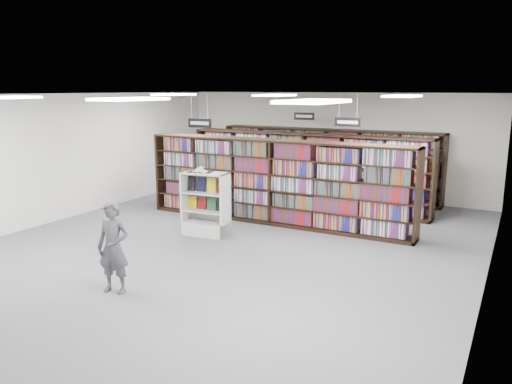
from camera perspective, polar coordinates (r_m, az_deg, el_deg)
The scene contains 20 objects.
floor at distance 10.90m, azimuth -2.63°, elevation -5.99°, with size 12.00×12.00×0.00m, color #4E4E53.
ceiling at distance 10.38m, azimuth -2.80°, elevation 11.08°, with size 10.00×12.00×0.10m, color white.
wall_back at distance 15.92m, azimuth 8.53°, elevation 5.42°, with size 10.00×0.10×3.20m, color silver.
wall_left at distance 13.76m, azimuth -20.90°, elevation 3.80°, with size 0.10×12.00×3.20m, color silver.
wall_right at distance 9.06m, azimuth 25.51°, elevation -0.35°, with size 0.10×12.00×3.20m, color silver.
bookshelf_row_near at distance 12.35m, azimuth 2.10°, elevation 1.15°, with size 7.00×0.60×2.10m.
bookshelf_row_mid at distance 14.14m, azimuth 5.69°, elevation 2.46°, with size 7.00×0.60×2.10m.
bookshelf_row_far at distance 15.71m, azimuth 8.10°, elevation 3.32°, with size 7.00×0.60×2.10m.
aisle_sign_left at distance 12.06m, azimuth -6.46°, elevation 7.93°, with size 0.65×0.02×0.80m.
aisle_sign_right at distance 12.53m, azimuth 10.43°, elevation 7.95°, with size 0.65×0.02×0.80m.
aisle_sign_center at distance 15.10m, azimuth 5.52°, elevation 8.70°, with size 0.65×0.02×0.80m.
troffer_front_left at distance 10.23m, azimuth -26.89°, elevation 9.61°, with size 0.60×1.20×0.04m, color white.
troffer_front_center at distance 7.97m, azimuth -14.20°, elevation 10.26°, with size 0.60×1.20×0.04m, color white.
troffer_front_right at distance 6.35m, azimuth 6.59°, elevation 10.24°, with size 0.60×1.20×0.04m, color white.
troffer_back_left at distance 13.73m, azimuth -9.34°, elevation 10.93°, with size 0.60×1.20×0.04m, color white.
troffer_back_center at distance 12.14m, azimuth 2.17°, elevation 10.99°, with size 0.60×1.20×0.04m, color white.
troffer_back_right at distance 11.14m, azimuth 16.39°, elevation 10.46°, with size 0.60×1.20×0.04m, color white.
endcap_display at distance 11.54m, azimuth -5.65°, elevation -2.52°, with size 1.09×0.63×1.46m.
open_book at distance 11.37m, azimuth -6.44°, elevation 2.44°, with size 0.63×0.46×0.13m.
shopper at distance 8.53m, azimuth -15.99°, elevation -6.12°, with size 0.56×0.37×1.54m, color #514C56.
Camera 1 is at (5.36, -8.89, 3.32)m, focal length 35.00 mm.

